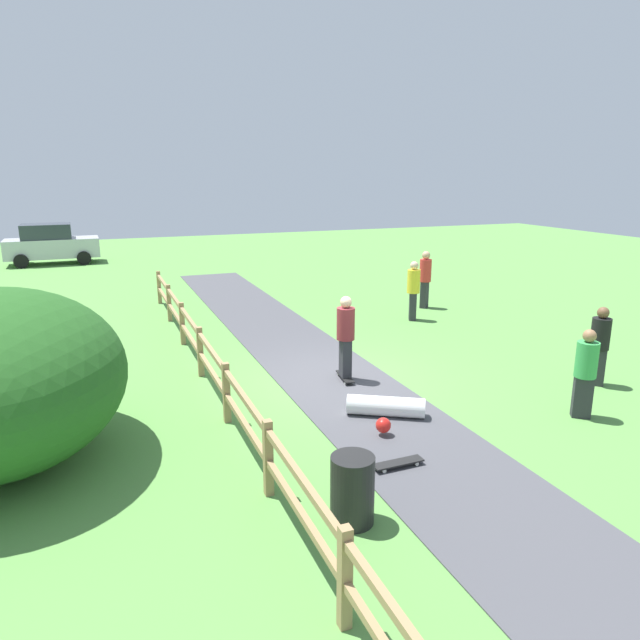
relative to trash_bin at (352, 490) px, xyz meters
The scene contains 12 objects.
ground_plane 5.20m from the trash_bin, 69.67° to the left, with size 60.00×60.00×0.00m, color #568E42.
asphalt_path 5.20m from the trash_bin, 69.67° to the left, with size 2.40×28.00×0.02m, color #47474C.
wooden_fence 4.93m from the trash_bin, 99.35° to the left, with size 0.12×18.12×1.10m.
trash_bin is the anchor object (origin of this frame).
skater_riding 5.16m from the trash_bin, 67.05° to the left, with size 0.43×0.82×1.82m.
skater_fallen 3.29m from the trash_bin, 54.83° to the left, with size 1.39×1.35×0.36m.
skateboard_loose 1.61m from the trash_bin, 39.08° to the left, with size 0.80×0.22×0.08m.
bystander_black 7.25m from the trash_bin, 20.92° to the left, with size 0.54×0.54×1.67m.
bystander_green 5.42m from the trash_bin, 15.37° to the left, with size 0.53×0.53×1.65m.
bystander_red 12.35m from the trash_bin, 54.41° to the left, with size 0.54×0.54×1.85m.
bystander_yellow 10.63m from the trash_bin, 55.60° to the left, with size 0.51×0.51×1.77m.
parked_car_silver 25.12m from the trash_bin, 100.58° to the left, with size 4.23×2.06×1.92m.
Camera 1 is at (-4.56, -10.75, 4.32)m, focal length 32.45 mm.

